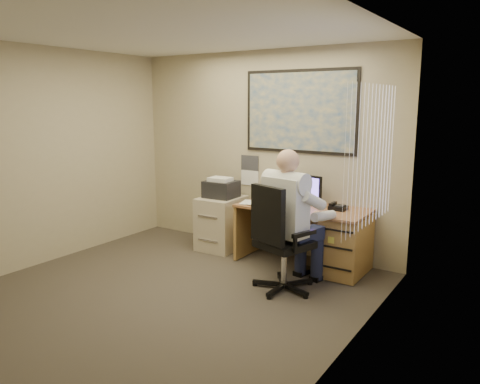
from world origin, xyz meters
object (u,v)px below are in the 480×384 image
Objects in this scene: desk at (328,234)px; filing_cabinet at (221,218)px; office_chair at (283,261)px; person at (286,220)px.

filing_cabinet is at bearing -179.64° from desk.
desk is 1.36× the size of office_chair.
desk reaches higher than filing_cabinet.
office_chair is (1.44, -0.87, -0.09)m from filing_cabinet.
desk is at bearing 99.21° from office_chair.
desk is at bearing -1.72° from filing_cabinet.
office_chair is 0.43m from person.
filing_cabinet is 1.68m from office_chair.
person is (-0.02, 0.08, 0.42)m from office_chair.
office_chair reaches higher than desk.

